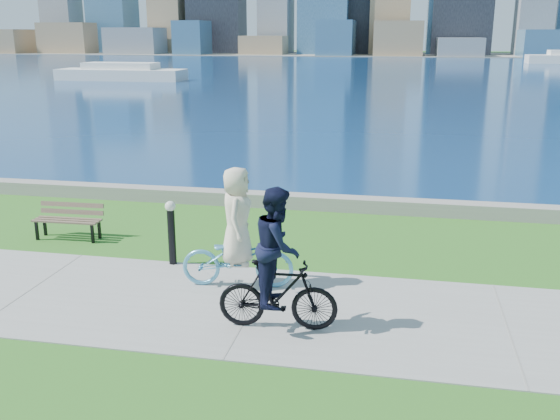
{
  "coord_description": "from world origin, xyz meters",
  "views": [
    {
      "loc": [
        2.28,
        -9.14,
        4.35
      ],
      "look_at": [
        0.05,
        2.09,
        1.1
      ],
      "focal_mm": 40.0,
      "sensor_mm": 36.0,
      "label": 1
    }
  ],
  "objects_px": {
    "bollard_lamp": "(171,229)",
    "cyclist_man": "(278,271)",
    "park_bench": "(69,218)",
    "cyclist_woman": "(237,243)"
  },
  "relations": [
    {
      "from": "bollard_lamp",
      "to": "cyclist_man",
      "type": "bearing_deg",
      "value": -42.12
    },
    {
      "from": "park_bench",
      "to": "bollard_lamp",
      "type": "xyz_separation_m",
      "value": [
        2.8,
        -1.12,
        0.27
      ]
    },
    {
      "from": "park_bench",
      "to": "cyclist_woman",
      "type": "bearing_deg",
      "value": -25.67
    },
    {
      "from": "cyclist_woman",
      "to": "cyclist_man",
      "type": "bearing_deg",
      "value": -152.39
    },
    {
      "from": "cyclist_woman",
      "to": "cyclist_man",
      "type": "xyz_separation_m",
      "value": [
        1.02,
        -1.49,
        0.13
      ]
    },
    {
      "from": "cyclist_woman",
      "to": "cyclist_man",
      "type": "relative_size",
      "value": 0.97
    },
    {
      "from": "park_bench",
      "to": "cyclist_man",
      "type": "bearing_deg",
      "value": -34.17
    },
    {
      "from": "cyclist_man",
      "to": "park_bench",
      "type": "bearing_deg",
      "value": 53.87
    },
    {
      "from": "cyclist_woman",
      "to": "park_bench",
      "type": "bearing_deg",
      "value": 58.99
    },
    {
      "from": "park_bench",
      "to": "bollard_lamp",
      "type": "height_order",
      "value": "bollard_lamp"
    }
  ]
}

